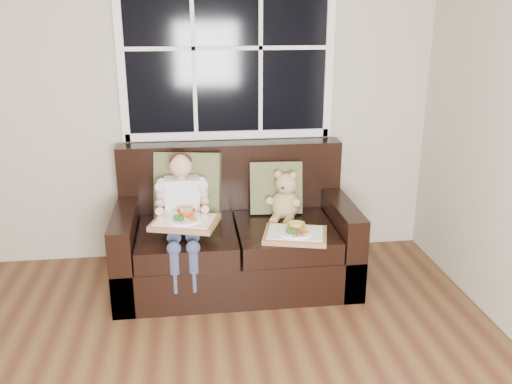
{
  "coord_description": "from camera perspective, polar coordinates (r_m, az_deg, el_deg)",
  "views": [
    {
      "loc": [
        0.34,
        -1.66,
        1.92
      ],
      "look_at": [
        0.78,
        1.85,
        0.72
      ],
      "focal_mm": 38.0,
      "sensor_mm": 36.0,
      "label": 1
    }
  ],
  "objects": [
    {
      "name": "teddy_bear",
      "position": [
        3.99,
        3.14,
        -0.72
      ],
      "size": [
        0.27,
        0.31,
        0.38
      ],
      "rotation": [
        0.0,
        0.0,
        -0.36
      ],
      "color": "tan",
      "rests_on": "loveseat"
    },
    {
      "name": "loveseat",
      "position": [
        4.03,
        -2.24,
        -4.94
      ],
      "size": [
        1.7,
        0.92,
        0.96
      ],
      "color": "black",
      "rests_on": "ground"
    },
    {
      "name": "tray_left",
      "position": [
        3.67,
        -7.47,
        -3.01
      ],
      "size": [
        0.5,
        0.43,
        0.1
      ],
      "rotation": [
        0.0,
        0.0,
        -0.29
      ],
      "color": "#A16948",
      "rests_on": "child"
    },
    {
      "name": "room_walls",
      "position": [
        1.73,
        -18.44,
        6.9
      ],
      "size": [
        4.52,
        5.02,
        2.71
      ],
      "color": "#B8AE98",
      "rests_on": "ground"
    },
    {
      "name": "tray_right",
      "position": [
        3.69,
        4.17,
        -4.38
      ],
      "size": [
        0.49,
        0.42,
        0.1
      ],
      "rotation": [
        0.0,
        0.0,
        -0.25
      ],
      "color": "#A16948",
      "rests_on": "loveseat"
    },
    {
      "name": "pillow_right",
      "position": [
        4.09,
        2.09,
        0.47
      ],
      "size": [
        0.4,
        0.2,
        0.4
      ],
      "rotation": [
        -0.21,
        0.0,
        -0.06
      ],
      "color": "#5C603B",
      "rests_on": "loveseat"
    },
    {
      "name": "pillow_left",
      "position": [
        4.03,
        -7.19,
        0.72
      ],
      "size": [
        0.52,
        0.31,
        0.5
      ],
      "rotation": [
        -0.21,
        0.0,
        -0.2
      ],
      "color": "#5C603B",
      "rests_on": "loveseat"
    },
    {
      "name": "child",
      "position": [
        3.79,
        -7.75,
        -1.41
      ],
      "size": [
        0.36,
        0.59,
        0.81
      ],
      "color": "silver",
      "rests_on": "loveseat"
    },
    {
      "name": "window_back",
      "position": [
        4.17,
        -3.07,
        14.9
      ],
      "size": [
        1.62,
        0.04,
        1.37
      ],
      "color": "black",
      "rests_on": "room_walls"
    }
  ]
}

